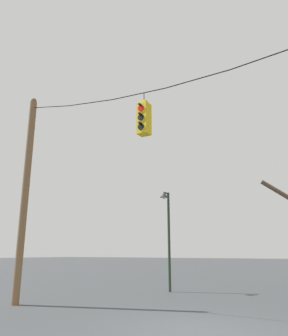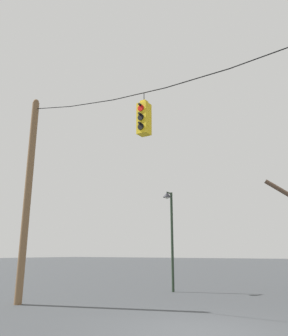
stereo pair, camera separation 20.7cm
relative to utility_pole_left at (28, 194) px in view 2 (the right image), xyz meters
name	(u,v)px [view 2 (the right image)]	position (x,y,z in m)	size (l,w,h in m)	color
ground_plane	(199,333)	(6.89, -0.44, -3.84)	(200.00, 200.00, 0.00)	#383A3D
utility_pole_left	(28,194)	(0.00, 0.00, 0.00)	(0.26, 0.26, 7.71)	brown
span_wire	(195,70)	(6.89, 0.00, 2.94)	(13.78, 0.03, 0.82)	black
traffic_light_over_intersection	(144,119)	(5.15, -0.01, 1.85)	(0.34, 0.46, 1.37)	yellow
street_lamp	(170,222)	(2.78, 6.03, -0.71)	(0.39, 0.69, 4.58)	#233323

